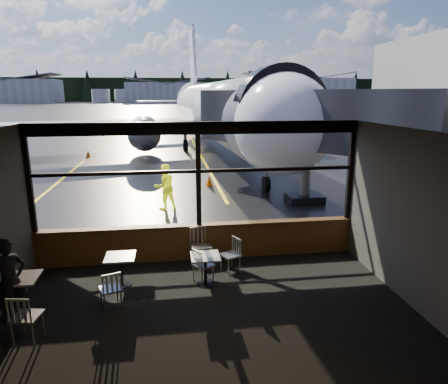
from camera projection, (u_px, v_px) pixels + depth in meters
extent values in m
plane|color=black|center=(169.00, 107.00, 125.66)|extent=(520.00, 520.00, 0.00)
cube|color=black|center=(213.00, 322.00, 7.45)|extent=(8.00, 6.00, 0.01)
cube|color=#38332D|center=(211.00, 134.00, 6.61)|extent=(8.00, 6.00, 0.04)
cube|color=#464038|center=(421.00, 224.00, 7.57)|extent=(0.04, 6.00, 3.50)
cube|color=#464038|center=(244.00, 331.00, 4.15)|extent=(8.00, 0.04, 3.50)
cube|color=#4E3017|center=(199.00, 242.00, 10.23)|extent=(8.00, 0.28, 0.90)
cube|color=black|center=(198.00, 128.00, 9.53)|extent=(8.00, 0.18, 0.30)
cube|color=black|center=(29.00, 180.00, 9.27)|extent=(0.12, 0.12, 2.60)
cube|color=black|center=(198.00, 175.00, 9.80)|extent=(0.12, 0.12, 2.60)
cube|color=black|center=(350.00, 171.00, 10.34)|extent=(0.12, 0.12, 2.60)
cube|color=black|center=(198.00, 171.00, 9.78)|extent=(8.00, 0.10, 0.08)
imported|color=black|center=(10.00, 281.00, 7.32)|extent=(0.70, 0.66, 1.62)
imported|color=#BFF219|center=(165.00, 187.00, 14.59)|extent=(1.00, 0.90, 1.67)
cone|color=#E84F07|center=(209.00, 181.00, 18.36)|extent=(0.34, 0.34, 0.47)
cone|color=orange|center=(88.00, 154.00, 26.84)|extent=(0.31, 0.31, 0.43)
cylinder|color=silver|center=(101.00, 96.00, 180.45)|extent=(8.00, 8.00, 6.00)
cylinder|color=silver|center=(123.00, 96.00, 181.80)|extent=(8.00, 8.00, 6.00)
cylinder|color=silver|center=(146.00, 96.00, 183.16)|extent=(8.00, 8.00, 6.00)
cube|color=black|center=(167.00, 90.00, 210.71)|extent=(360.00, 3.00, 12.00)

